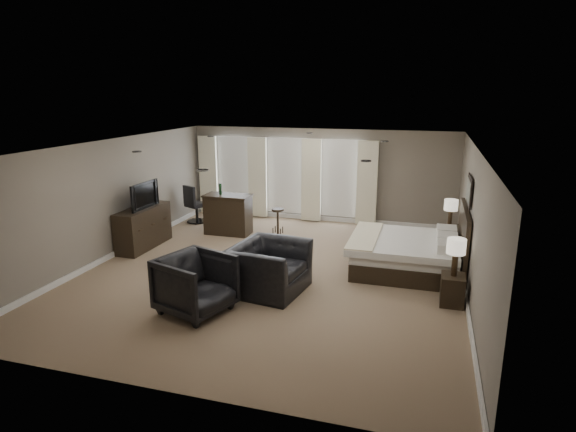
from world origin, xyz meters
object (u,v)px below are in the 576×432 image
(nightstand_near, at_px, (452,290))
(lamp_far, at_px, (450,213))
(armchair_far, at_px, (196,282))
(tv, at_px, (142,205))
(bar_stool_right, at_px, (278,221))
(desk_chair, at_px, (196,204))
(bar_stool_left, at_px, (243,217))
(bed, at_px, (406,238))
(lamp_near, at_px, (455,257))
(nightstand_far, at_px, (448,239))
(armchair_near, at_px, (269,260))
(bar_counter, at_px, (228,214))
(dresser, at_px, (143,227))

(nightstand_near, height_order, lamp_far, lamp_far)
(lamp_far, xyz_separation_m, armchair_far, (-4.13, -4.44, -0.38))
(nightstand_near, xyz_separation_m, tv, (-6.92, 1.27, 0.76))
(bar_stool_right, height_order, desk_chair, desk_chair)
(bar_stool_left, bearing_deg, desk_chair, 166.10)
(bed, xyz_separation_m, lamp_near, (0.89, -1.45, 0.17))
(nightstand_far, bearing_deg, lamp_far, 0.00)
(nightstand_near, height_order, armchair_far, armchair_far)
(armchair_near, bearing_deg, bar_stool_left, 36.65)
(tv, xyz_separation_m, desk_chair, (0.19, 2.35, -0.49))
(bed, height_order, desk_chair, bed)
(bed, xyz_separation_m, armchair_far, (-3.24, -2.99, -0.15))
(bed, xyz_separation_m, nightstand_near, (0.89, -1.45, -0.43))
(bed, height_order, lamp_far, bed)
(nightstand_far, relative_size, desk_chair, 0.57)
(bar_stool_left, xyz_separation_m, desk_chair, (-1.55, 0.38, 0.17))
(desk_chair, bearing_deg, lamp_near, 177.83)
(bar_stool_left, bearing_deg, lamp_far, -3.72)
(tv, xyz_separation_m, bar_counter, (1.49, 1.58, -0.51))
(lamp_far, relative_size, armchair_far, 0.58)
(bed, height_order, nightstand_near, bed)
(nightstand_far, xyz_separation_m, dresser, (-6.92, -1.63, 0.17))
(lamp_near, bearing_deg, nightstand_far, 90.00)
(bed, distance_m, armchair_near, 2.96)
(bar_counter, bearing_deg, armchair_near, -55.49)
(bed, distance_m, desk_chair, 6.23)
(bed, distance_m, dresser, 6.04)
(bar_stool_right, bearing_deg, bed, -27.70)
(bed, relative_size, dresser, 1.32)
(armchair_far, relative_size, desk_chair, 1.01)
(lamp_near, distance_m, desk_chair, 7.65)
(tv, relative_size, armchair_far, 0.98)
(armchair_far, xyz_separation_m, bar_stool_right, (-0.07, 4.72, -0.21))
(bar_stool_left, relative_size, desk_chair, 0.69)
(bar_stool_left, bearing_deg, armchair_far, -77.58)
(lamp_near, height_order, tv, lamp_near)
(tv, bearing_deg, nightstand_far, -76.71)
(bed, distance_m, nightstand_near, 1.75)
(nightstand_far, xyz_separation_m, tv, (-6.92, -1.63, 0.72))
(bed, bearing_deg, nightstand_far, 58.46)
(nightstand_near, xyz_separation_m, bar_stool_left, (-5.18, 3.24, 0.11))
(armchair_far, xyz_separation_m, bar_stool_left, (-1.05, 4.77, -0.17))
(nightstand_near, bearing_deg, armchair_near, -173.93)
(lamp_far, height_order, bar_counter, lamp_far)
(lamp_near, height_order, dresser, lamp_near)
(tv, bearing_deg, bed, -88.25)
(dresser, bearing_deg, bar_stool_left, 48.53)
(dresser, distance_m, bar_stool_left, 2.63)
(dresser, bearing_deg, bar_counter, 46.74)
(lamp_near, height_order, bar_stool_right, lamp_near)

